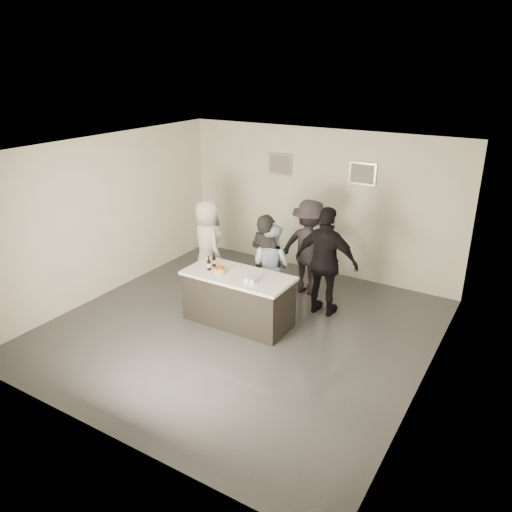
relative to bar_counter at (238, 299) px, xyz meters
name	(u,v)px	position (x,y,z in m)	size (l,w,h in m)	color
floor	(241,328)	(0.15, -0.17, -0.45)	(6.00, 6.00, 0.00)	#3D3D42
ceiling	(238,150)	(0.15, -0.17, 2.55)	(6.00, 6.00, 0.00)	white
wall_back	(319,202)	(0.15, 2.83, 1.05)	(6.00, 0.04, 3.00)	silver
wall_front	(92,326)	(0.15, -3.17, 1.05)	(6.00, 0.04, 3.00)	silver
wall_left	(105,217)	(-2.85, -0.17, 1.05)	(0.04, 6.00, 3.00)	silver
wall_right	(434,287)	(3.15, -0.17, 1.05)	(0.04, 6.00, 3.00)	silver
picture_left	(280,164)	(-0.75, 2.80, 1.75)	(0.54, 0.04, 0.44)	#B2B2B7
picture_right	(363,174)	(1.05, 2.80, 1.75)	(0.54, 0.04, 0.44)	#B2B2B7
bar_counter	(238,299)	(0.00, 0.00, 0.00)	(1.86, 0.86, 0.90)	white
cake	(220,271)	(-0.29, -0.11, 0.49)	(0.21, 0.21, 0.08)	yellow
beer_bottle_a	(214,259)	(-0.55, 0.09, 0.58)	(0.07, 0.07, 0.26)	black
beer_bottle_b	(209,263)	(-0.53, -0.09, 0.58)	(0.07, 0.07, 0.26)	black
tumbler_cluster	(253,278)	(0.35, -0.09, 0.49)	(0.19, 0.30, 0.08)	yellow
candles	(209,276)	(-0.37, -0.32, 0.45)	(0.24, 0.08, 0.01)	pink
person_main_black	(266,261)	(0.08, 0.79, 0.43)	(0.64, 0.42, 1.76)	black
person_main_blue	(271,265)	(0.15, 0.85, 0.34)	(0.77, 0.60, 1.58)	#ACC0E2
person_guest_left	(208,244)	(-1.36, 0.99, 0.43)	(0.86, 0.56, 1.75)	silver
person_guest_right	(326,262)	(1.12, 1.08, 0.53)	(1.15, 0.48, 1.96)	black
person_guest_back	(309,247)	(0.49, 1.72, 0.47)	(1.19, 0.69, 1.84)	#28232A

